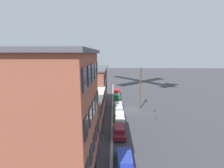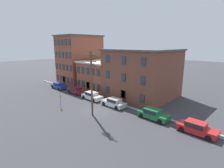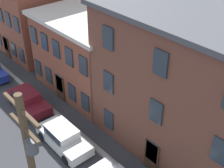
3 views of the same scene
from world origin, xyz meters
The scene contains 13 objects.
ground_plane centered at (0.00, 0.00, 0.00)m, with size 200.00×200.00×0.00m, color #38383D.
kerb_strip centered at (0.00, 4.50, 0.08)m, with size 56.00×0.36×0.16m, color #9E998E.
apartment_corner centered at (-19.60, 11.01, 6.28)m, with size 8.75×10.55×12.52m.
apartment_midblock centered at (-9.79, 11.32, 3.23)m, with size 8.99×11.17×6.42m.
apartment_far centered at (0.26, 11.50, 4.69)m, with size 12.50×11.52×9.35m.
car_blue centered at (-17.14, 3.01, 0.75)m, with size 4.40×1.92×1.43m.
car_maroon centered at (-10.55, 3.37, 0.75)m, with size 4.40×1.92×1.43m.
car_white centered at (-5.11, 3.10, 0.75)m, with size 4.40×1.92×1.43m.
car_silver centered at (0.56, 3.15, 0.75)m, with size 4.40×1.92×1.43m.
car_green centered at (7.90, 3.40, 0.75)m, with size 4.40×1.92×1.43m.
car_red centered at (13.74, 3.30, 0.75)m, with size 4.40×1.92×1.43m.
caution_sign centered at (-5.55, -3.22, 1.60)m, with size 0.85×0.08×2.44m.
utility_pole centered at (0.77, -1.62, 5.24)m, with size 2.40×0.44×9.33m.
Camera 2 is at (19.61, -17.02, 10.21)m, focal length 28.00 mm.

